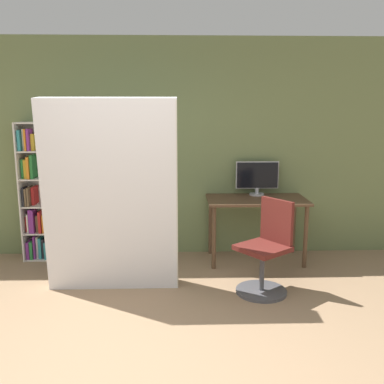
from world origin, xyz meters
name	(u,v)px	position (x,y,z in m)	size (l,w,h in m)	color
wall_back	(151,149)	(0.00, 2.81, 1.35)	(8.00, 0.06, 2.70)	#6B7A4C
desk	(257,207)	(1.28, 2.45, 0.67)	(1.19, 0.65, 0.78)	brown
monitor	(257,177)	(1.32, 2.67, 1.01)	(0.53, 0.18, 0.42)	#B7B7BC
office_chair	(266,255)	(1.22, 1.54, 0.39)	(0.62, 0.62, 0.95)	#4C4C51
bookshelf	(46,197)	(-1.30, 2.65, 0.78)	(0.69, 0.32, 1.69)	beige
mattress_near	(112,196)	(-0.33, 1.68, 0.98)	(1.34, 0.37, 1.96)	silver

